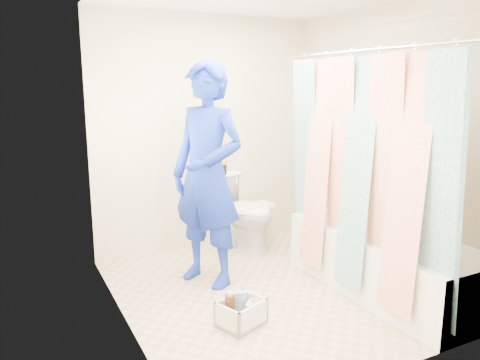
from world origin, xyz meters
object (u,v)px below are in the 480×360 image
toilet (243,211)px  cleaning_caddy (242,313)px  bathtub (385,261)px  plumber (207,175)px

toilet → cleaning_caddy: (-0.76, -1.46, -0.31)m
bathtub → toilet: (-0.55, 1.50, 0.13)m
toilet → plumber: (-0.68, -0.64, 0.55)m
plumber → cleaning_caddy: size_ratio=5.00×
plumber → cleaning_caddy: (-0.09, -0.82, -0.87)m
plumber → toilet: bearing=104.6°
bathtub → cleaning_caddy: bearing=178.4°
toilet → bathtub: bearing=-79.6°
plumber → cleaning_caddy: 1.19m
bathtub → cleaning_caddy: bathtub is taller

